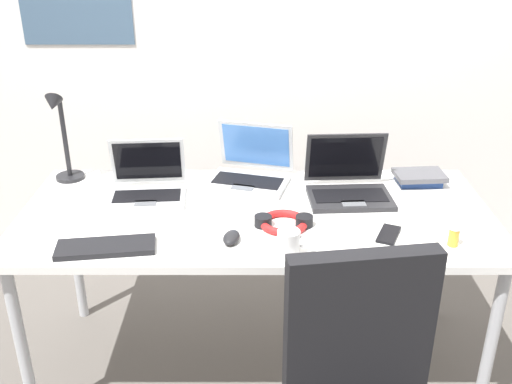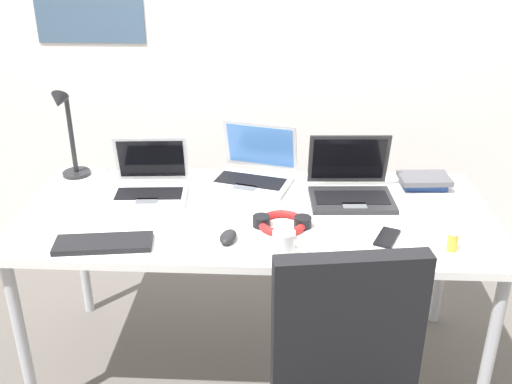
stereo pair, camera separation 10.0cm
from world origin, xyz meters
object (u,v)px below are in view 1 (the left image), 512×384
computer_mouse (231,237)px  coffee_mug (289,243)px  pill_bottle (454,235)px  book_stack (419,177)px  laptop_mid_desk (348,185)px  cell_phone (389,234)px  external_keyboard (106,247)px  desk_lamp (62,138)px  laptop_near_lamp (147,186)px  headphones (284,222)px  laptop_front_left (250,171)px

computer_mouse → coffee_mug: (0.20, -0.08, 0.03)m
pill_bottle → book_stack: 0.52m
laptop_mid_desk → coffee_mug: laptop_mid_desk is taller
cell_phone → external_keyboard: bearing=-150.8°
desk_lamp → external_keyboard: desk_lamp is taller
laptop_near_lamp → pill_bottle: size_ratio=4.01×
desk_lamp → pill_bottle: desk_lamp is taller
computer_mouse → coffee_mug: coffee_mug is taller
external_keyboard → book_stack: bearing=16.8°
external_keyboard → book_stack: book_stack is taller
book_stack → coffee_mug: 0.81m
laptop_mid_desk → cell_phone: bearing=-73.2°
book_stack → coffee_mug: bearing=-135.1°
computer_mouse → headphones: 0.22m
external_keyboard → computer_mouse: bearing=-0.4°
external_keyboard → pill_bottle: size_ratio=4.18×
laptop_mid_desk → laptop_front_left: 0.42m
laptop_near_lamp → laptop_mid_desk: bearing=0.5°
cell_phone → headphones: (-0.37, 0.07, 0.01)m
laptop_near_lamp → laptop_mid_desk: laptop_mid_desk is taller
desk_lamp → laptop_near_lamp: desk_lamp is taller
cell_phone → book_stack: bearing=87.7°
external_keyboard → coffee_mug: size_ratio=2.92×
coffee_mug → external_keyboard: bearing=177.3°
computer_mouse → headphones: size_ratio=0.45×
book_stack → coffee_mug: coffee_mug is taller
external_keyboard → headphones: size_ratio=1.54×
laptop_front_left → cell_phone: (0.49, -0.47, -0.04)m
desk_lamp → cell_phone: bearing=-20.3°
laptop_near_lamp → cell_phone: bearing=-19.6°
laptop_near_lamp → book_stack: 1.13m
laptop_mid_desk → pill_bottle: 0.50m
headphones → coffee_mug: bearing=-87.2°
pill_bottle → book_stack: size_ratio=0.37×
desk_lamp → cell_phone: desk_lamp is taller
pill_bottle → book_stack: (0.01, 0.52, -0.01)m
pill_bottle → computer_mouse: bearing=178.1°
external_keyboard → desk_lamp: bearing=109.5°
coffee_mug → headphones: bearing=92.8°
external_keyboard → headphones: (0.61, 0.17, 0.01)m
laptop_front_left → computer_mouse: bearing=-96.8°
desk_lamp → cell_phone: (1.27, -0.47, -0.19)m
laptop_mid_desk → book_stack: size_ratio=1.59×
headphones → book_stack: size_ratio=1.00×
laptop_front_left → coffee_mug: laptop_front_left is taller
pill_bottle → desk_lamp: bearing=160.0°
laptop_front_left → cell_phone: laptop_front_left is taller
desk_lamp → laptop_near_lamp: (0.36, -0.15, -0.15)m
laptop_mid_desk → computer_mouse: laptop_mid_desk is taller
cell_phone → headphones: bearing=-167.6°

